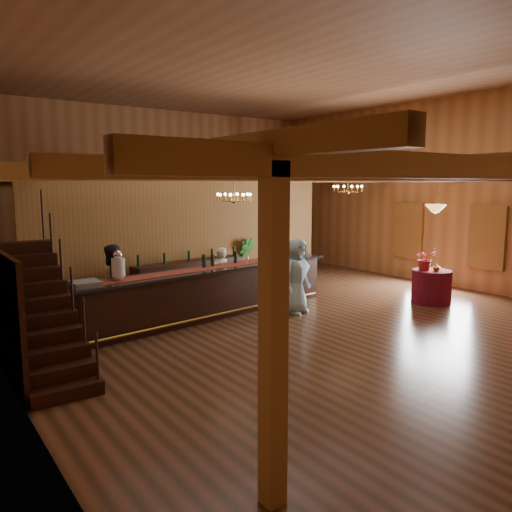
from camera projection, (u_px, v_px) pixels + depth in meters
floor at (281, 312)px, 11.76m from camera, size 14.00×14.00×0.00m
ceiling at (283, 70)px, 10.98m from camera, size 14.00×14.00×0.00m
wall_back at (154, 192)px, 16.99m from camera, size 12.00×0.10×5.50m
wall_right at (439, 193)px, 14.84m from camera, size 0.10×14.00×5.50m
beam_grid at (269, 174)px, 11.71m from camera, size 11.90×13.90×0.39m
support_posts at (296, 247)px, 11.13m from camera, size 9.20×10.20×3.20m
partition_wall at (190, 236)px, 14.06m from camera, size 9.00×0.18×3.10m
window_right_front at (487, 237)px, 13.70m from camera, size 0.12×1.05×1.75m
window_right_back at (409, 230)px, 15.78m from camera, size 0.12×1.05×1.75m
staircase at (41, 312)px, 7.87m from camera, size 1.00×2.80×2.00m
backroom_boxes at (167, 262)px, 15.93m from camera, size 4.10×0.60×1.10m
tasting_bar at (212, 292)px, 11.33m from camera, size 6.81×1.63×1.14m
beverage_dispenser at (118, 266)px, 9.74m from camera, size 0.26×0.26×0.60m
glass_rack_tray at (85, 284)px, 9.22m from camera, size 0.50×0.50×0.10m
raffle_drum at (302, 249)px, 13.16m from camera, size 0.34×0.24×0.30m
bar_bottle_0 at (204, 261)px, 11.24m from camera, size 0.07×0.07×0.30m
bar_bottle_1 at (204, 261)px, 11.25m from camera, size 0.07×0.07×0.30m
bar_bottle_2 at (212, 260)px, 11.40m from camera, size 0.07×0.07×0.30m
bar_bottle_3 at (235, 257)px, 11.86m from camera, size 0.07×0.07×0.30m
backbar_shelf at (189, 278)px, 13.61m from camera, size 3.35×0.90×0.93m
round_table at (431, 287)px, 12.66m from camera, size 0.98×0.98×0.84m
chandelier_left at (234, 197)px, 11.53m from camera, size 0.80×0.80×0.65m
chandelier_right at (348, 189)px, 13.57m from camera, size 0.80×0.80×0.47m
pendant_lamp at (435, 208)px, 12.38m from camera, size 0.52×0.52×0.90m
bartender at (221, 277)px, 12.32m from camera, size 0.57×0.41×1.46m
staff_second at (112, 284)px, 10.77m from camera, size 1.06×1.00×1.72m
guest at (296, 276)px, 11.59m from camera, size 0.99×0.78×1.77m
floor_plant at (243, 260)px, 15.17m from camera, size 0.92×0.82×1.41m
table_flowers at (425, 258)px, 12.60m from camera, size 0.66×0.61×0.59m
table_vase at (436, 265)px, 12.46m from camera, size 0.17×0.17×0.30m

